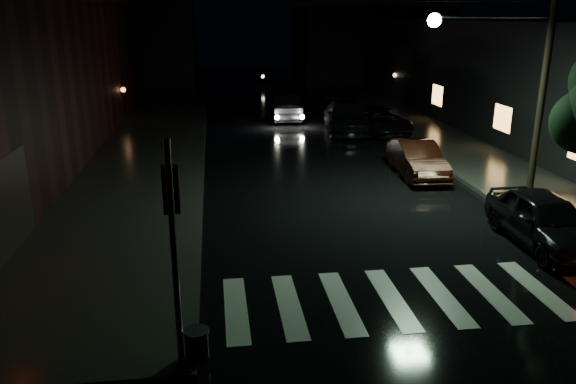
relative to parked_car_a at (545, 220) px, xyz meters
name	(u,v)px	position (x,y,z in m)	size (l,w,h in m)	color
ground	(292,317)	(-7.60, -3.00, -0.76)	(120.00, 120.00, 0.00)	black
sidewalk_left	(136,162)	(-12.60, 11.00, -0.69)	(6.00, 44.00, 0.15)	#282826
sidewalk_right	(459,151)	(2.40, 11.00, -0.69)	(4.00, 44.00, 0.15)	#282826
building_right	(556,78)	(9.40, 15.00, 2.24)	(10.00, 40.00, 6.00)	black
building_far_left	(119,40)	(-17.60, 42.00, 3.24)	(14.00, 10.00, 8.00)	black
building_far_right	(369,44)	(6.40, 42.00, 2.74)	(14.00, 10.00, 7.00)	black
crosswalk	(417,297)	(-4.60, -2.50, -0.76)	(9.00, 3.00, 0.01)	beige
signal_pole_corner	(186,290)	(-9.74, -4.46, 0.78)	(0.68, 0.61, 4.20)	slate
utility_pole	(527,68)	(1.23, 4.00, 3.84)	(4.92, 0.44, 8.00)	black
parked_car_a	(545,220)	(0.00, 0.00, 0.00)	(1.80, 4.48, 1.53)	black
parked_car_b	(417,159)	(-1.04, 7.39, -0.06)	(1.50, 4.30, 1.42)	black
parked_car_c	(347,116)	(-1.72, 16.86, 0.06)	(2.29, 5.64, 1.64)	black
parked_car_d	(380,121)	(0.00, 16.01, -0.07)	(2.30, 4.99, 1.39)	black
oncoming_car	(285,107)	(-4.72, 20.79, 0.03)	(1.68, 4.82, 1.59)	black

